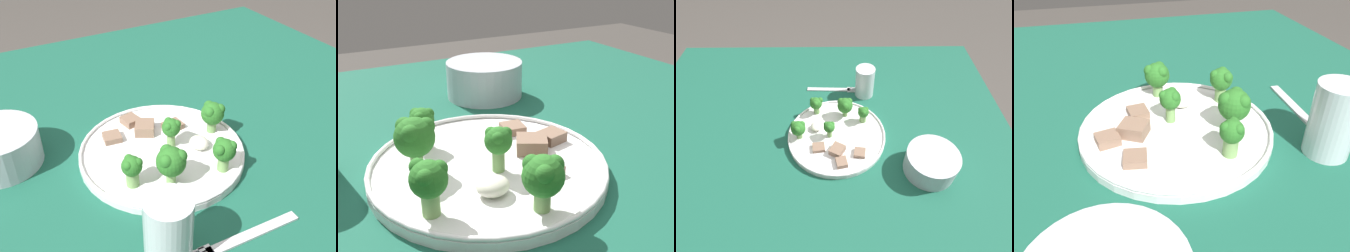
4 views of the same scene
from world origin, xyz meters
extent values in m
cube|color=#195642|center=(0.00, 0.00, 0.73)|extent=(1.09, 1.18, 0.03)
cylinder|color=brown|center=(0.49, 0.53, 0.36)|extent=(0.06, 0.06, 0.72)
cylinder|color=white|center=(-0.05, 0.05, 0.75)|extent=(0.29, 0.29, 0.01)
torus|color=white|center=(-0.05, 0.05, 0.76)|extent=(0.29, 0.29, 0.01)
cylinder|color=#B7BCC6|center=(0.06, 0.30, 0.78)|extent=(0.14, 0.14, 0.07)
cylinder|color=silver|center=(0.06, 0.30, 0.77)|extent=(0.11, 0.11, 0.05)
cylinder|color=#709E56|center=(-0.13, 0.08, 0.77)|extent=(0.02, 0.02, 0.03)
sphere|color=#286B23|center=(-0.13, 0.08, 0.80)|extent=(0.05, 0.05, 0.05)
sphere|color=#286B23|center=(-0.12, 0.08, 0.81)|extent=(0.02, 0.02, 0.02)
sphere|color=#286B23|center=(-0.14, 0.09, 0.81)|extent=(0.02, 0.02, 0.02)
sphere|color=#286B23|center=(-0.14, 0.06, 0.81)|extent=(0.02, 0.02, 0.02)
cylinder|color=#709E56|center=(-0.05, 0.03, 0.77)|extent=(0.01, 0.01, 0.03)
sphere|color=#286B23|center=(-0.05, 0.03, 0.80)|extent=(0.03, 0.03, 0.03)
sphere|color=#286B23|center=(-0.04, 0.03, 0.80)|extent=(0.01, 0.01, 0.01)
sphere|color=#286B23|center=(-0.05, 0.04, 0.80)|extent=(0.01, 0.01, 0.01)
sphere|color=#286B23|center=(-0.05, 0.02, 0.80)|extent=(0.01, 0.01, 0.01)
cylinder|color=#709E56|center=(-0.14, -0.01, 0.77)|extent=(0.02, 0.02, 0.03)
sphere|color=#286B23|center=(-0.14, -0.01, 0.80)|extent=(0.04, 0.04, 0.04)
sphere|color=#286B23|center=(-0.13, -0.01, 0.81)|extent=(0.02, 0.02, 0.02)
sphere|color=#286B23|center=(-0.15, 0.00, 0.81)|extent=(0.02, 0.02, 0.02)
sphere|color=#286B23|center=(-0.15, -0.02, 0.81)|extent=(0.02, 0.02, 0.02)
cylinder|color=#709E56|center=(-0.04, -0.06, 0.77)|extent=(0.02, 0.02, 0.02)
sphere|color=#286B23|center=(-0.04, -0.06, 0.80)|extent=(0.04, 0.04, 0.04)
sphere|color=#286B23|center=(-0.03, -0.06, 0.81)|extent=(0.02, 0.02, 0.02)
sphere|color=#286B23|center=(-0.05, -0.05, 0.81)|extent=(0.02, 0.02, 0.02)
sphere|color=#286B23|center=(-0.05, -0.07, 0.81)|extent=(0.02, 0.02, 0.02)
cylinder|color=#709E56|center=(-0.11, 0.13, 0.77)|extent=(0.02, 0.02, 0.03)
sphere|color=#286B23|center=(-0.11, 0.13, 0.80)|extent=(0.03, 0.03, 0.03)
sphere|color=#286B23|center=(-0.10, 0.13, 0.80)|extent=(0.01, 0.01, 0.01)
sphere|color=#286B23|center=(-0.11, 0.14, 0.80)|extent=(0.01, 0.01, 0.01)
sphere|color=#286B23|center=(-0.11, 0.12, 0.80)|extent=(0.01, 0.01, 0.01)
cube|color=#846651|center=(0.00, 0.00, 0.76)|extent=(0.03, 0.04, 0.01)
cube|color=#846651|center=(0.02, 0.12, 0.76)|extent=(0.04, 0.04, 0.01)
cube|color=#846651|center=(0.01, 0.05, 0.77)|extent=(0.05, 0.05, 0.02)
cube|color=#846651|center=(0.05, 0.06, 0.76)|extent=(0.04, 0.04, 0.01)
ellipsoid|color=silver|center=(-0.07, -0.01, 0.77)|extent=(0.04, 0.03, 0.02)
camera|label=1|loc=(-0.53, 0.30, 1.19)|focal=42.00mm
camera|label=2|loc=(-0.23, -0.33, 1.00)|focal=42.00mm
camera|label=3|loc=(0.45, 0.07, 1.36)|focal=28.00mm
camera|label=4|loc=(0.04, 0.45, 1.03)|focal=35.00mm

